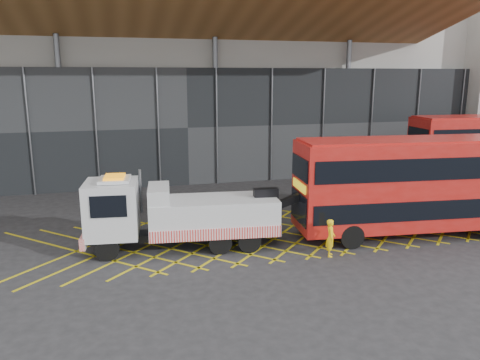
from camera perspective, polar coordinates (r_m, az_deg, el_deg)
name	(u,v)px	position (r m, az deg, el deg)	size (l,w,h in m)	color
ground_plane	(186,241)	(21.91, -6.59, -7.42)	(120.00, 120.00, 0.00)	#252527
road_markings	(299,231)	(23.35, 7.19, -6.15)	(27.96, 7.16, 0.01)	gold
construction_building	(171,56)	(39.12, -8.38, 14.68)	(55.00, 23.97, 18.00)	gray
recovery_truck	(176,214)	(20.62, -7.83, -4.11)	(9.90, 3.29, 3.43)	black
bus_towed	(418,182)	(23.39, 20.84, -0.28)	(11.69, 3.86, 4.67)	#AD140F
worker	(331,238)	(20.19, 10.98, -6.92)	(0.59, 0.39, 1.61)	yellow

